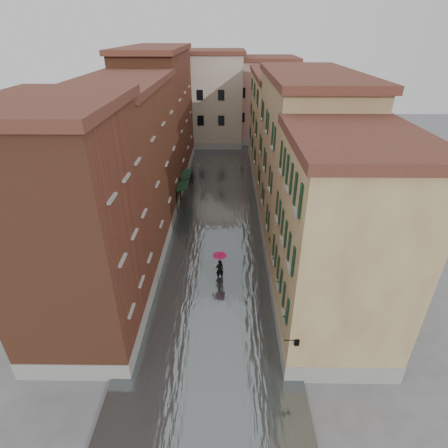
{
  "coord_description": "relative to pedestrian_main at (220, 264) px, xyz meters",
  "views": [
    {
      "loc": [
        1.01,
        -17.86,
        16.11
      ],
      "look_at": [
        0.73,
        5.52,
        3.0
      ],
      "focal_mm": 28.0,
      "sensor_mm": 36.0,
      "label": 1
    }
  ],
  "objects": [
    {
      "name": "pedestrian_far",
      "position": [
        -3.62,
        17.15,
        -0.36
      ],
      "size": [
        0.92,
        0.72,
        1.87
      ],
      "primitive_type": "imported",
      "rotation": [
        0.0,
        0.0,
        -0.02
      ],
      "color": "black",
      "rests_on": "ground"
    },
    {
      "name": "awning_far",
      "position": [
        -3.93,
        14.3,
        1.18
      ],
      "size": [
        1.09,
        3.38,
        2.8
      ],
      "color": "black",
      "rests_on": "ground"
    },
    {
      "name": "wall_lantern",
      "position": [
        3.89,
        -8.63,
        1.71
      ],
      "size": [
        0.71,
        0.22,
        0.35
      ],
      "color": "black",
      "rests_on": "ground"
    },
    {
      "name": "building_right_near",
      "position": [
        6.56,
        -4.63,
        4.46
      ],
      "size": [
        6.0,
        8.0,
        11.5
      ],
      "primitive_type": "cube",
      "color": "#936E4C",
      "rests_on": "ground"
    },
    {
      "name": "window_planters",
      "position": [
        3.68,
        -2.19,
        2.22
      ],
      "size": [
        0.59,
        10.57,
        0.84
      ],
      "color": "brown",
      "rests_on": "ground"
    },
    {
      "name": "building_right_far",
      "position": [
        6.56,
        21.37,
        4.46
      ],
      "size": [
        6.0,
        16.0,
        11.5
      ],
      "primitive_type": "cube",
      "color": "#936E4C",
      "rests_on": "ground"
    },
    {
      "name": "building_left_mid",
      "position": [
        -7.44,
        6.37,
        4.96
      ],
      "size": [
        6.0,
        14.0,
        12.5
      ],
      "primitive_type": "cube",
      "color": "brown",
      "rests_on": "ground"
    },
    {
      "name": "building_end_cream",
      "position": [
        -3.44,
        35.37,
        5.21
      ],
      "size": [
        12.0,
        9.0,
        13.0
      ],
      "primitive_type": "cube",
      "color": "#B6AB91",
      "rests_on": "ground"
    },
    {
      "name": "building_right_mid",
      "position": [
        6.56,
        6.37,
        5.21
      ],
      "size": [
        6.0,
        14.0,
        13.0
      ],
      "primitive_type": "cube",
      "color": "#9C8C5E",
      "rests_on": "ground"
    },
    {
      "name": "awning_near",
      "position": [
        -3.93,
        11.57,
        1.17
      ],
      "size": [
        1.09,
        3.03,
        2.8
      ],
      "color": "black",
      "rests_on": "ground"
    },
    {
      "name": "building_end_pink",
      "position": [
        5.56,
        37.37,
        4.71
      ],
      "size": [
        10.0,
        9.0,
        12.0
      ],
      "primitive_type": "cube",
      "color": "#A77C75",
      "rests_on": "ground"
    },
    {
      "name": "building_left_far",
      "position": [
        -7.44,
        21.37,
        5.71
      ],
      "size": [
        6.0,
        16.0,
        14.0
      ],
      "primitive_type": "cube",
      "color": "brown",
      "rests_on": "ground"
    },
    {
      "name": "floodwater",
      "position": [
        -0.44,
        10.37,
        -1.19
      ],
      "size": [
        10.0,
        60.0,
        0.2
      ],
      "primitive_type": "cube",
      "color": "#4F5758",
      "rests_on": "ground"
    },
    {
      "name": "building_left_near",
      "position": [
        -7.44,
        -4.63,
        5.21
      ],
      "size": [
        6.0,
        8.0,
        13.0
      ],
      "primitive_type": "cube",
      "color": "brown",
      "rests_on": "ground"
    },
    {
      "name": "ground",
      "position": [
        -0.44,
        -2.63,
        -1.29
      ],
      "size": [
        120.0,
        120.0,
        0.0
      ],
      "primitive_type": "plane",
      "color": "slate",
      "rests_on": "ground"
    },
    {
      "name": "pedestrian_main",
      "position": [
        0.0,
        0.0,
        0.0
      ],
      "size": [
        1.03,
        1.03,
        2.06
      ],
      "color": "black",
      "rests_on": "ground"
    }
  ]
}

